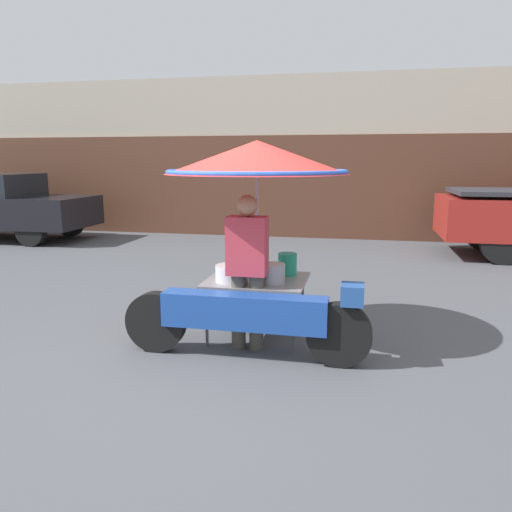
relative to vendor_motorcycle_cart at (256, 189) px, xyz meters
name	(u,v)px	position (x,y,z in m)	size (l,w,h in m)	color
ground_plane	(208,367)	(-0.28, -0.78, -1.55)	(36.00, 36.00, 0.00)	#4C4F54
shopfront_building	(311,158)	(-0.28, 8.01, 0.32)	(28.00, 2.06, 3.77)	#B2A893
vendor_motorcycle_cart	(256,189)	(0.00, 0.00, 0.00)	(2.34, 1.84, 2.02)	black
vendor_person	(247,265)	(-0.03, -0.27, -0.71)	(0.38, 0.22, 1.51)	#4C473D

